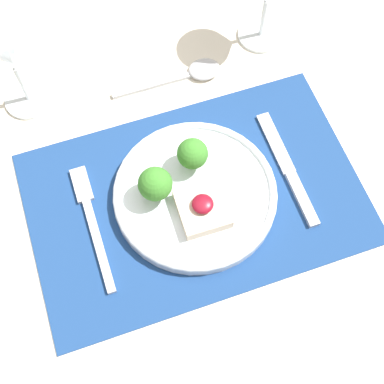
{
  "coord_description": "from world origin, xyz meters",
  "views": [
    {
      "loc": [
        -0.11,
        -0.31,
        1.45
      ],
      "look_at": [
        -0.0,
        0.0,
        0.75
      ],
      "focal_mm": 50.0,
      "sensor_mm": 36.0,
      "label": 1
    }
  ],
  "objects_px": {
    "dinner_plate": "(190,193)",
    "knife": "(291,175)",
    "spoon": "(193,73)",
    "fork": "(91,218)",
    "wine_glass_far": "(7,52)"
  },
  "relations": [
    {
      "from": "fork",
      "to": "spoon",
      "type": "xyz_separation_m",
      "value": [
        0.22,
        0.2,
        0.0
      ]
    },
    {
      "from": "dinner_plate",
      "to": "knife",
      "type": "xyz_separation_m",
      "value": [
        0.15,
        -0.02,
        -0.01
      ]
    },
    {
      "from": "fork",
      "to": "wine_glass_far",
      "type": "xyz_separation_m",
      "value": [
        -0.04,
        0.24,
        0.11
      ]
    },
    {
      "from": "dinner_plate",
      "to": "spoon",
      "type": "relative_size",
      "value": 1.29
    },
    {
      "from": "knife",
      "to": "wine_glass_far",
      "type": "height_order",
      "value": "wine_glass_far"
    },
    {
      "from": "knife",
      "to": "spoon",
      "type": "bearing_deg",
      "value": 106.39
    },
    {
      "from": "dinner_plate",
      "to": "knife",
      "type": "distance_m",
      "value": 0.16
    },
    {
      "from": "dinner_plate",
      "to": "fork",
      "type": "relative_size",
      "value": 1.19
    },
    {
      "from": "wine_glass_far",
      "to": "spoon",
      "type": "bearing_deg",
      "value": -8.32
    },
    {
      "from": "fork",
      "to": "spoon",
      "type": "distance_m",
      "value": 0.3
    },
    {
      "from": "spoon",
      "to": "wine_glass_far",
      "type": "relative_size",
      "value": 1.1
    },
    {
      "from": "dinner_plate",
      "to": "wine_glass_far",
      "type": "relative_size",
      "value": 1.42
    },
    {
      "from": "dinner_plate",
      "to": "wine_glass_far",
      "type": "bearing_deg",
      "value": 127.14
    },
    {
      "from": "knife",
      "to": "wine_glass_far",
      "type": "bearing_deg",
      "value": 139.99
    },
    {
      "from": "spoon",
      "to": "wine_glass_far",
      "type": "xyz_separation_m",
      "value": [
        -0.27,
        0.04,
        0.11
      ]
    }
  ]
}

